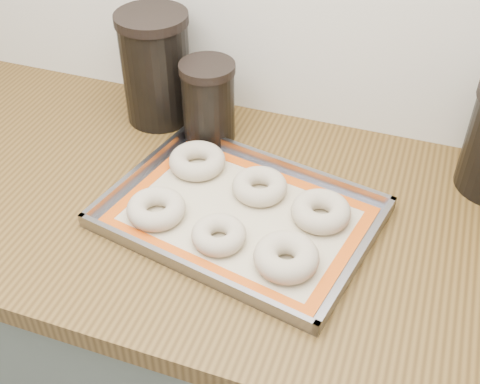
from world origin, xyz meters
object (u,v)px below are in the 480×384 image
at_px(baking_tray, 240,215).
at_px(canister_left, 156,68).
at_px(bagel_front_right, 286,257).
at_px(bagel_back_left, 197,161).
at_px(bagel_front_mid, 219,235).
at_px(bagel_front_left, 156,209).
at_px(bagel_back_right, 321,211).
at_px(bagel_back_mid, 260,186).
at_px(canister_mid, 208,102).

distance_m(baking_tray, canister_left, 0.39).
height_order(bagel_front_right, bagel_back_left, bagel_front_right).
bearing_deg(bagel_front_mid, bagel_front_left, 169.40).
height_order(baking_tray, bagel_front_mid, bagel_front_mid).
bearing_deg(baking_tray, bagel_back_right, 15.73).
relative_size(bagel_front_mid, bagel_back_left, 0.85).
height_order(baking_tray, canister_left, canister_left).
bearing_deg(bagel_back_mid, bagel_back_right, -14.22).
xyz_separation_m(bagel_back_left, bagel_back_right, (0.26, -0.06, 0.00)).
height_order(bagel_front_mid, bagel_back_left, bagel_back_left).
bearing_deg(bagel_front_left, canister_left, 114.07).
bearing_deg(bagel_front_right, canister_mid, 129.93).
height_order(bagel_back_right, canister_mid, canister_mid).
distance_m(baking_tray, bagel_front_mid, 0.08).
distance_m(bagel_front_mid, bagel_back_left, 0.21).
relative_size(bagel_back_mid, canister_mid, 0.60).
distance_m(bagel_front_left, bagel_back_mid, 0.19).
distance_m(bagel_front_mid, bagel_back_right, 0.19).
relative_size(baking_tray, bagel_front_right, 4.81).
bearing_deg(bagel_front_mid, canister_left, 128.76).
bearing_deg(canister_mid, bagel_front_mid, -65.49).
bearing_deg(bagel_front_mid, bagel_back_left, 122.53).
height_order(bagel_front_right, bagel_back_right, bagel_front_right).
bearing_deg(bagel_back_right, baking_tray, -164.27).
relative_size(bagel_back_left, bagel_back_mid, 1.08).
height_order(baking_tray, bagel_front_right, bagel_front_right).
bearing_deg(bagel_back_left, bagel_back_mid, -13.28).
bearing_deg(canister_mid, bagel_back_mid, -42.64).
height_order(bagel_back_right, canister_left, canister_left).
distance_m(baking_tray, bagel_front_right, 0.14).
bearing_deg(bagel_back_left, baking_tray, -39.49).
height_order(bagel_front_mid, bagel_back_mid, bagel_back_mid).
xyz_separation_m(bagel_front_right, bagel_back_right, (0.03, 0.13, -0.00)).
relative_size(bagel_back_right, canister_left, 0.44).
xyz_separation_m(bagel_front_right, canister_left, (-0.39, 0.34, 0.09)).
height_order(bagel_front_right, canister_mid, canister_mid).
relative_size(bagel_back_left, bagel_back_right, 1.04).
bearing_deg(bagel_back_left, canister_mid, 99.64).
bearing_deg(baking_tray, bagel_front_mid, -99.05).
height_order(bagel_front_left, bagel_back_right, bagel_back_right).
bearing_deg(canister_mid, bagel_front_left, -89.09).
relative_size(bagel_front_mid, bagel_back_mid, 0.92).
bearing_deg(canister_mid, baking_tray, -56.26).
distance_m(bagel_front_mid, bagel_front_right, 0.12).
relative_size(bagel_front_right, canister_left, 0.45).
distance_m(bagel_front_left, bagel_front_right, 0.25).
distance_m(bagel_front_left, bagel_back_left, 0.15).
height_order(bagel_front_mid, canister_mid, canister_mid).
xyz_separation_m(baking_tray, canister_mid, (-0.14, 0.21, 0.08)).
bearing_deg(canister_left, bagel_back_mid, -32.48).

